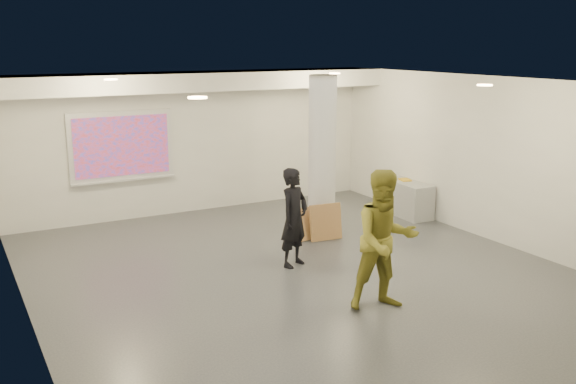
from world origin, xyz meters
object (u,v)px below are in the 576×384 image
projection_screen (122,147)px  man (385,240)px  woman (294,218)px  column (322,155)px  credenza (407,199)px

projection_screen → man: bearing=-72.4°
projection_screen → woman: (1.71, -4.06, -0.71)m
man → column: bearing=85.3°
column → man: column is taller
credenza → man: (-3.37, -3.68, 0.61)m
column → projection_screen: column is taller
projection_screen → man: 6.48m
column → projection_screen: bearing=139.4°
projection_screen → man: (1.95, -6.15, -0.56)m
column → woman: 2.09m
projection_screen → man: projection_screen is taller
man → projection_screen: bearing=121.1°
credenza → man: 5.02m
credenza → woman: bearing=-154.2°
woman → man: size_ratio=0.84×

